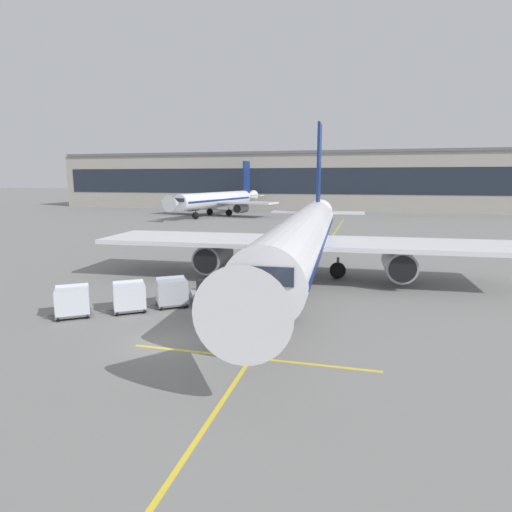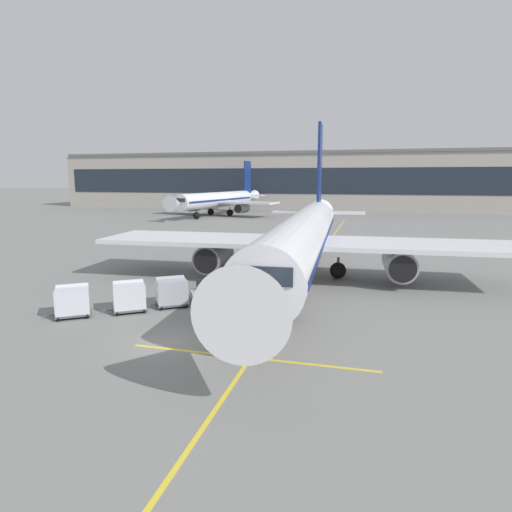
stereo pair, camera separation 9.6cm
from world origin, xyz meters
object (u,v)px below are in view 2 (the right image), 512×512
ground_crew_by_carts (212,284)px  safety_cone_engine_keepout (229,270)px  belt_loader (219,287)px  distant_airplane (218,200)px  ground_crew_by_loader (224,293)px  parked_airplane (304,236)px  baggage_cart_third (72,300)px  baggage_cart_second (129,296)px  safety_cone_wingtip (219,281)px  safety_cone_nose_mark (224,270)px  baggage_cart_lead (172,291)px  ground_crew_marshaller (209,297)px

ground_crew_by_carts → safety_cone_engine_keepout: (-1.37, 7.70, -0.62)m
belt_loader → distant_airplane: 68.30m
distant_airplane → ground_crew_by_loader: bearing=-70.0°
parked_airplane → ground_crew_by_loader: bearing=-111.3°
safety_cone_engine_keepout → belt_loader: bearing=-76.1°
parked_airplane → baggage_cart_third: (-12.03, -13.42, -2.60)m
safety_cone_engine_keepout → distant_airplane: bearing=110.6°
parked_airplane → baggage_cart_second: bearing=-128.6°
belt_loader → ground_crew_by_loader: size_ratio=2.99×
belt_loader → safety_cone_engine_keepout: bearing=103.9°
ground_crew_by_loader → safety_cone_engine_keepout: (-2.92, 9.75, -0.62)m
ground_crew_by_carts → ground_crew_by_loader: bearing=-53.1°
safety_cone_engine_keepout → safety_cone_wingtip: bearing=-83.1°
parked_airplane → ground_crew_by_loader: (-3.70, -9.49, -2.60)m
safety_cone_wingtip → safety_cone_engine_keepout: bearing=96.9°
safety_cone_nose_mark → parked_airplane: bearing=-0.6°
baggage_cart_lead → parked_airplane: bearing=54.0°
safety_cone_wingtip → ground_crew_marshaller: bearing=-75.2°
baggage_cart_second → ground_crew_by_loader: 5.95m
safety_cone_engine_keepout → safety_cone_wingtip: (0.47, -3.90, -0.05)m
ground_crew_by_carts → safety_cone_nose_mark: size_ratio=2.36×
ground_crew_marshaller → safety_cone_nose_mark: (-2.68, 10.64, -0.64)m
belt_loader → safety_cone_engine_keepout: 8.14m
baggage_cart_third → safety_cone_engine_keepout: bearing=68.4°
belt_loader → safety_cone_engine_keepout: belt_loader is taller
safety_cone_wingtip → safety_cone_nose_mark: (-0.86, 3.72, 0.03)m
baggage_cart_lead → baggage_cart_third: 6.00m
parked_airplane → ground_crew_by_carts: parked_airplane is taller
baggage_cart_lead → ground_crew_by_carts: bearing=51.7°
ground_crew_by_loader → ground_crew_marshaller: same height
baggage_cart_second → ground_crew_by_carts: size_ratio=1.54×
ground_crew_marshaller → safety_cone_engine_keepout: (-2.30, 10.83, -0.62)m
safety_cone_nose_mark → distant_airplane: bearing=110.2°
ground_crew_by_loader → safety_cone_engine_keepout: bearing=106.7°
baggage_cart_lead → safety_cone_wingtip: size_ratio=4.00×
baggage_cart_third → distant_airplane: distant_airplane is taller
ground_crew_by_loader → distant_airplane: distant_airplane is taller
distant_airplane → baggage_cart_lead: bearing=-72.8°
baggage_cart_second → baggage_cart_lead: bearing=39.8°
parked_airplane → safety_cone_wingtip: parked_airplane is taller
baggage_cart_second → ground_crew_by_loader: size_ratio=1.54×
belt_loader → ground_crew_marshaller: (0.35, -2.94, 0.14)m
baggage_cart_third → distant_airplane: (-15.76, 70.01, 2.52)m
baggage_cart_second → distant_airplane: bearing=105.2°
parked_airplane → belt_loader: 9.35m
parked_airplane → baggage_cart_lead: parked_airplane is taller
ground_crew_by_loader → ground_crew_marshaller: size_ratio=1.00×
baggage_cart_second → ground_crew_by_loader: (5.56, 2.13, -0.00)m
baggage_cart_lead → ground_crew_by_loader: baggage_cart_lead is taller
belt_loader → ground_crew_by_carts: (-0.57, 0.19, 0.14)m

